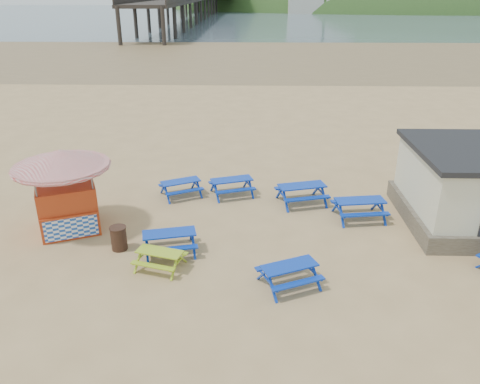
{
  "coord_description": "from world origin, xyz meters",
  "views": [
    {
      "loc": [
        0.56,
        -16.23,
        8.73
      ],
      "look_at": [
        0.08,
        1.5,
        1.0
      ],
      "focal_mm": 35.0,
      "sensor_mm": 36.0,
      "label": 1
    }
  ],
  "objects_px": {
    "picnic_table_yellow": "(160,259)",
    "picnic_table_blue_a": "(181,188)",
    "ice_cream_kiosk": "(64,180)",
    "litter_bin": "(119,238)",
    "picnic_table_blue_b": "(359,209)"
  },
  "relations": [
    {
      "from": "picnic_table_blue_a",
      "to": "litter_bin",
      "type": "relative_size",
      "value": 2.45
    },
    {
      "from": "picnic_table_blue_a",
      "to": "picnic_table_blue_b",
      "type": "bearing_deg",
      "value": -41.66
    },
    {
      "from": "picnic_table_blue_a",
      "to": "litter_bin",
      "type": "bearing_deg",
      "value": -134.13
    },
    {
      "from": "litter_bin",
      "to": "ice_cream_kiosk",
      "type": "bearing_deg",
      "value": 146.42
    },
    {
      "from": "ice_cream_kiosk",
      "to": "picnic_table_yellow",
      "type": "bearing_deg",
      "value": -57.23
    },
    {
      "from": "picnic_table_blue_b",
      "to": "ice_cream_kiosk",
      "type": "bearing_deg",
      "value": 178.13
    },
    {
      "from": "picnic_table_blue_a",
      "to": "picnic_table_yellow",
      "type": "bearing_deg",
      "value": -114.78
    },
    {
      "from": "picnic_table_yellow",
      "to": "picnic_table_blue_a",
      "type": "bearing_deg",
      "value": 107.87
    },
    {
      "from": "picnic_table_blue_a",
      "to": "picnic_table_blue_b",
      "type": "distance_m",
      "value": 7.94
    },
    {
      "from": "picnic_table_blue_b",
      "to": "litter_bin",
      "type": "distance_m",
      "value": 9.62
    },
    {
      "from": "picnic_table_blue_a",
      "to": "picnic_table_yellow",
      "type": "xyz_separation_m",
      "value": [
        0.16,
        -6.05,
        -0.04
      ]
    },
    {
      "from": "picnic_table_yellow",
      "to": "litter_bin",
      "type": "height_order",
      "value": "litter_bin"
    },
    {
      "from": "picnic_table_blue_a",
      "to": "litter_bin",
      "type": "xyz_separation_m",
      "value": [
        -1.56,
        -4.84,
        0.09
      ]
    },
    {
      "from": "ice_cream_kiosk",
      "to": "litter_bin",
      "type": "relative_size",
      "value": 5.36
    },
    {
      "from": "picnic_table_blue_a",
      "to": "ice_cream_kiosk",
      "type": "distance_m",
      "value": 5.38
    }
  ]
}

